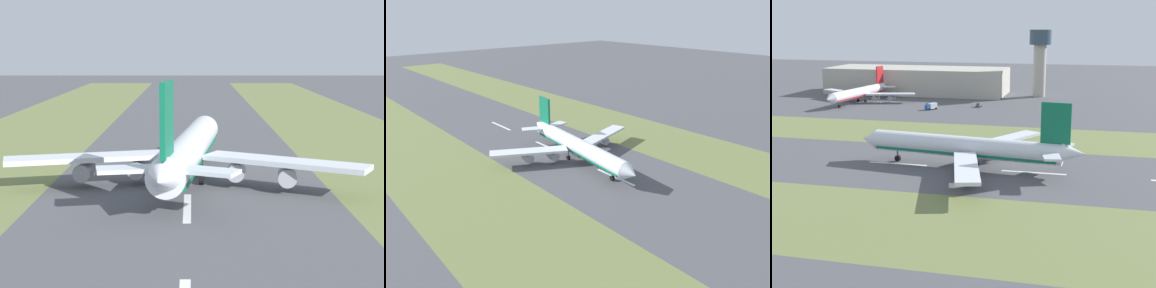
{
  "view_description": "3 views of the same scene",
  "coord_description": "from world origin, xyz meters",
  "views": [
    {
      "loc": [
        0.75,
        -116.34,
        25.58
      ],
      "look_at": [
        0.27,
        1.66,
        7.0
      ],
      "focal_mm": 60.0,
      "sensor_mm": 36.0,
      "label": 1
    },
    {
      "loc": [
        88.58,
        103.99,
        56.48
      ],
      "look_at": [
        0.27,
        1.66,
        7.0
      ],
      "focal_mm": 35.0,
      "sensor_mm": 36.0,
      "label": 2
    },
    {
      "loc": [
        -143.28,
        -33.35,
        40.63
      ],
      "look_at": [
        0.27,
        1.66,
        7.0
      ],
      "focal_mm": 50.0,
      "sensor_mm": 36.0,
      "label": 3
    }
  ],
  "objects": [
    {
      "name": "ground_plane",
      "position": [
        0.0,
        0.0,
        0.0
      ],
      "size": [
        800.0,
        800.0,
        0.0
      ],
      "primitive_type": "plane",
      "color": "#4C4C51"
    },
    {
      "name": "centreline_dash_mid",
      "position": [
        0.0,
        -18.34,
        0.01
      ],
      "size": [
        1.2,
        18.0,
        0.01
      ],
      "primitive_type": "cube",
      "color": "silver",
      "rests_on": "ground"
    },
    {
      "name": "airplane_main_jet",
      "position": [
        0.03,
        -0.23,
        6.02
      ],
      "size": [
        63.66,
        67.17,
        20.2
      ],
      "color": "silver",
      "rests_on": "ground"
    },
    {
      "name": "centreline_dash_far",
      "position": [
        0.0,
        21.66,
        0.01
      ],
      "size": [
        1.2,
        18.0,
        0.01
      ],
      "primitive_type": "cube",
      "color": "silver",
      "rests_on": "ground"
    }
  ]
}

